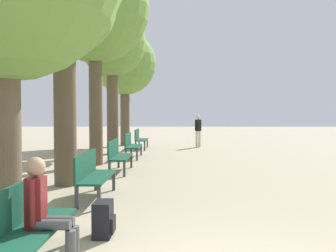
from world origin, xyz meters
The scene contains 12 objects.
bench_row_0 centered at (-1.99, 0.77, 0.52)m, with size 0.48×1.67×0.91m.
bench_row_1 centered at (-1.99, 4.05, 0.52)m, with size 0.48×1.67×0.91m.
bench_row_2 centered at (-1.99, 7.32, 0.52)m, with size 0.48×1.67×0.91m.
bench_row_3 centered at (-1.99, 10.59, 0.52)m, with size 0.48×1.67×0.91m.
bench_row_4 centered at (-1.99, 13.87, 0.52)m, with size 0.48×1.67×0.91m.
tree_row_1 centered at (-2.90, 5.38, 4.03)m, with size 2.41×2.41×5.38m.
tree_row_2 centered at (-2.90, 8.73, 4.95)m, with size 3.47×3.47×6.74m.
tree_row_3 centered at (-2.90, 11.97, 4.40)m, with size 2.72×2.72×5.86m.
tree_row_4 centered at (-2.90, 15.73, 4.09)m, with size 3.17×3.17×5.73m.
person_seated centered at (-1.76, 0.77, 0.65)m, with size 0.55×0.31×1.22m.
backpack centered at (-1.35, 1.83, 0.24)m, with size 0.27×0.38×0.48m.
pedestrian_near centered at (0.74, 14.77, 0.89)m, with size 0.31×0.27×1.55m.
Camera 1 is at (-0.37, -3.18, 1.70)m, focal length 40.00 mm.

